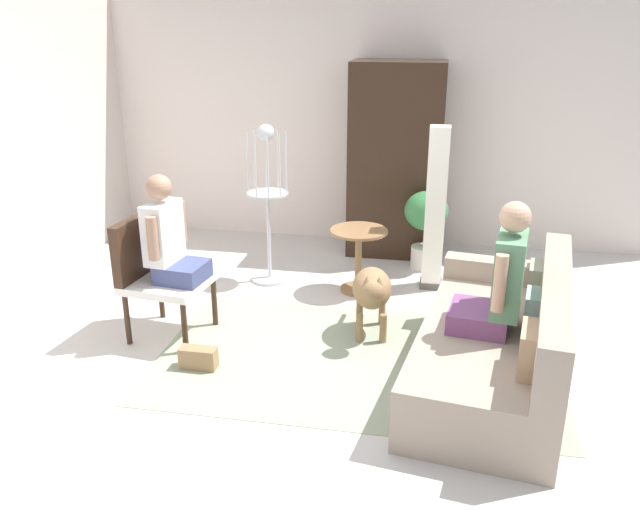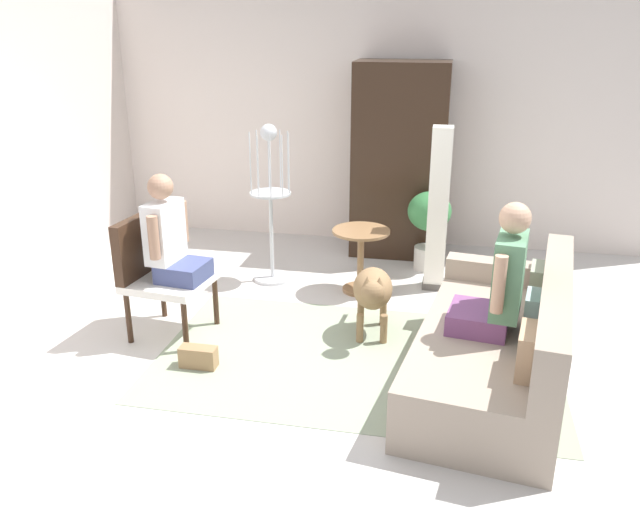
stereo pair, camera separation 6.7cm
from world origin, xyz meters
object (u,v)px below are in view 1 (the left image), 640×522
bird_cage_stand (268,207)px  armoire_cabinet (396,161)px  potted_plant (426,219)px  dog (372,290)px  person_on_couch (500,281)px  couch (500,346)px  armchair (154,267)px  column_lamp (435,210)px  round_end_table (358,252)px  handbag (198,358)px  person_on_armchair (169,238)px

bird_cage_stand → armoire_cabinet: 1.53m
potted_plant → dog: bearing=-102.8°
person_on_couch → potted_plant: 2.23m
couch → dog: 1.10m
armchair → person_on_couch: person_on_couch is taller
armchair → potted_plant: 2.73m
armchair → column_lamp: column_lamp is taller
round_end_table → dog: 0.89m
bird_cage_stand → dog: bearing=-42.0°
armchair → armoire_cabinet: bearing=53.6°
bird_cage_stand → potted_plant: bird_cage_stand is taller
person_on_couch → handbag: 2.17m
round_end_table → dog: (0.22, -0.87, 0.00)m
column_lamp → armoire_cabinet: (-0.44, 0.92, 0.25)m
potted_plant → couch: bearing=-74.7°
couch → person_on_couch: (-0.05, -0.02, 0.48)m
armchair → potted_plant: armchair is taller
couch → armchair: 2.65m
bird_cage_stand → armoire_cabinet: size_ratio=0.75×
armchair → handbag: bearing=-44.0°
bird_cage_stand → armchair: bearing=-115.4°
bird_cage_stand → round_end_table: bearing=-7.3°
couch → round_end_table: bearing=128.9°
round_end_table → dog: size_ratio=0.77×
dog → handbag: (-1.16, -0.76, -0.31)m
person_on_armchair → potted_plant: bearing=44.4°
couch → potted_plant: couch is taller
armchair → person_on_couch: size_ratio=1.06×
dog → handbag: size_ratio=2.89×
column_lamp → armoire_cabinet: size_ratio=0.76×
column_lamp → potted_plant: bearing=100.5°
round_end_table → person_on_couch: bearing=-52.7°
armchair → column_lamp: 2.52m
bird_cage_stand → person_on_armchair: bearing=-109.4°
bird_cage_stand → column_lamp: size_ratio=0.99×
column_lamp → person_on_armchair: bearing=-145.2°
armoire_cabinet → dog: bearing=-90.2°
couch → dog: size_ratio=2.71×
person_on_couch → column_lamp: bearing=105.0°
round_end_table → handbag: bearing=-120.2°
armoire_cabinet → armchair: bearing=-126.4°
person_on_armchair → bird_cage_stand: size_ratio=0.55×
armchair → column_lamp: bearing=32.6°
couch → armoire_cabinet: (-0.93, 2.59, 0.70)m
potted_plant → column_lamp: bearing=-79.5°
person_on_couch → dog: 1.14m
dog → person_on_couch: bearing=-33.5°
dog → armoire_cabinet: armoire_cabinet is taller
couch → person_on_couch: bearing=-157.1°
bird_cage_stand → person_on_couch: bearing=-38.4°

